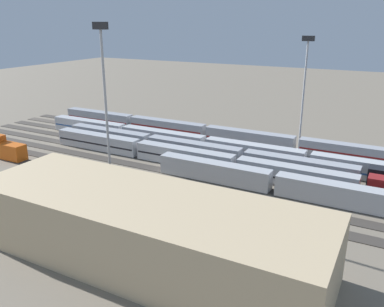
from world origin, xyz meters
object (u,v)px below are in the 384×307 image
at_px(light_mast_2, 305,79).
at_px(maintenance_shed, 145,229).
at_px(train_on_track_5, 274,182).
at_px(train_on_track_2, 205,145).
at_px(train_on_track_0, 249,139).
at_px(train_on_track_3, 234,157).
at_px(train_on_track_7, 6,149).
at_px(train_on_track_4, 226,164).
at_px(light_mast_1, 105,91).

bearing_deg(light_mast_2, maintenance_shed, 83.98).
bearing_deg(light_mast_2, train_on_track_5, 94.58).
height_order(train_on_track_2, train_on_track_0, same).
distance_m(train_on_track_2, train_on_track_3, 10.57).
bearing_deg(train_on_track_7, train_on_track_5, -170.55).
height_order(train_on_track_7, train_on_track_5, train_on_track_7).
height_order(train_on_track_2, light_mast_2, light_mast_2).
height_order(train_on_track_0, light_mast_2, light_mast_2).
bearing_deg(train_on_track_3, train_on_track_0, -82.41).
bearing_deg(train_on_track_2, train_on_track_5, 144.87).
relative_size(train_on_track_7, light_mast_2, 0.37).
xyz_separation_m(train_on_track_0, train_on_track_4, (-2.40, 20.00, 0.07)).
bearing_deg(train_on_track_5, maintenance_shed, 73.91).
bearing_deg(maintenance_shed, train_on_track_7, -20.33).
bearing_deg(train_on_track_7, maintenance_shed, 159.67).
xyz_separation_m(train_on_track_5, light_mast_1, (26.49, 13.86, 16.84)).
distance_m(train_on_track_7, train_on_track_0, 57.86).
distance_m(train_on_track_2, light_mast_1, 33.82).
bearing_deg(train_on_track_7, train_on_track_3, -157.41).
bearing_deg(train_on_track_3, light_mast_1, 58.74).
height_order(train_on_track_7, train_on_track_0, train_on_track_7).
height_order(train_on_track_0, train_on_track_4, train_on_track_4).
distance_m(train_on_track_0, train_on_track_4, 20.14).
distance_m(train_on_track_3, train_on_track_4, 5.02).
xyz_separation_m(train_on_track_7, train_on_track_3, (-48.07, -20.00, -0.09)).
xyz_separation_m(train_on_track_2, train_on_track_4, (-9.71, 10.00, 0.07)).
xyz_separation_m(light_mast_2, maintenance_shed, (6.10, 57.87, -12.67)).
bearing_deg(train_on_track_7, train_on_track_4, -162.81).
relative_size(train_on_track_3, train_on_track_0, 0.76).
bearing_deg(train_on_track_5, train_on_track_3, -39.79).
distance_m(train_on_track_5, maintenance_shed, 30.44).
distance_m(train_on_track_5, train_on_track_2, 26.07).
xyz_separation_m(train_on_track_0, light_mast_2, (-11.70, -3.73, 15.20)).
bearing_deg(light_mast_1, train_on_track_5, -152.38).
distance_m(train_on_track_5, train_on_track_3, 15.62).
bearing_deg(train_on_track_4, train_on_track_3, -85.41).
distance_m(train_on_track_0, light_mast_1, 44.16).
bearing_deg(train_on_track_4, train_on_track_2, -45.83).
distance_m(train_on_track_4, light_mast_2, 29.64).
bearing_deg(light_mast_2, train_on_track_2, 35.82).
bearing_deg(train_on_track_2, light_mast_2, -144.18).
xyz_separation_m(train_on_track_3, light_mast_2, (-9.70, -18.73, 15.13)).
bearing_deg(light_mast_1, light_mast_2, -119.59).
xyz_separation_m(train_on_track_3, maintenance_shed, (-3.60, 39.15, 2.46)).
bearing_deg(train_on_track_5, light_mast_1, 27.62).
relative_size(train_on_track_2, light_mast_2, 3.55).
distance_m(train_on_track_7, train_on_track_4, 50.74).
bearing_deg(train_on_track_0, train_on_track_7, 37.22).
distance_m(light_mast_2, maintenance_shed, 59.56).
xyz_separation_m(train_on_track_3, light_mast_1, (14.48, 23.86, 16.79)).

